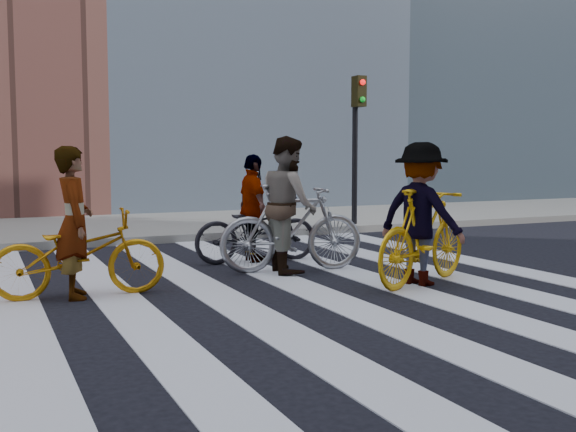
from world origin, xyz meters
TOP-DOWN VIEW (x-y plane):
  - ground at (0.00, 0.00)m, footprint 100.00×100.00m
  - sidewalk_far at (0.00, 7.50)m, footprint 100.00×5.00m
  - zebra_crosswalk at (0.00, 0.00)m, footprint 8.25×10.00m
  - traffic_signal at (4.40, 5.32)m, footprint 0.22×0.42m
  - bike_yellow_left at (-2.03, 0.69)m, footprint 1.98×0.79m
  - bike_silver_mid at (0.93, 1.23)m, footprint 2.14×0.90m
  - bike_yellow_right at (2.05, -0.32)m, footprint 2.11×1.34m
  - bike_dark_rear at (0.80, 2.24)m, footprint 1.98×0.77m
  - rider_left at (-2.08, 0.69)m, footprint 0.46×0.66m
  - rider_mid at (0.88, 1.23)m, footprint 0.86×1.03m
  - rider_right at (2.00, -0.32)m, footprint 1.08×1.34m
  - rider_rear at (0.75, 2.24)m, footprint 0.45×0.99m

SIDE VIEW (x-z plane):
  - ground at x=0.00m, z-range 0.00..0.00m
  - zebra_crosswalk at x=0.00m, z-range 0.00..0.01m
  - sidewalk_far at x=0.00m, z-range 0.00..0.15m
  - bike_yellow_left at x=-2.03m, z-range 0.00..1.02m
  - bike_dark_rear at x=0.80m, z-range 0.00..1.02m
  - bike_yellow_right at x=2.05m, z-range 0.00..1.23m
  - bike_silver_mid at x=0.93m, z-range 0.00..1.24m
  - rider_rear at x=0.75m, z-range 0.00..1.66m
  - rider_left at x=-2.08m, z-range 0.00..1.74m
  - rider_right at x=2.00m, z-range 0.00..1.80m
  - rider_mid at x=0.88m, z-range 0.00..1.91m
  - traffic_signal at x=4.40m, z-range 0.62..3.94m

